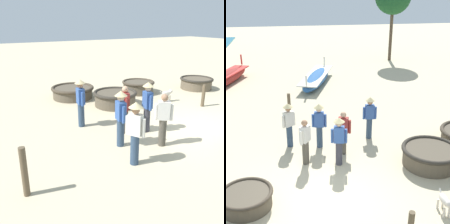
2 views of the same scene
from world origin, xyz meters
TOP-DOWN VIEW (x-y plane):
  - ground_plane at (0.00, 0.00)m, footprint 80.00×80.00m
  - coracle_far_left at (-2.09, 0.06)m, footprint 1.43×1.43m
  - coracle_weathered at (3.62, 1.26)m, footprint 1.89×1.89m
  - long_boat_ochre_hull at (0.89, 11.03)m, footprint 2.66×5.20m
  - long_boat_white_hull at (-4.45, 11.71)m, footprint 2.46×4.87m
  - fisherman_standing_left at (-0.39, 1.99)m, footprint 0.38×0.44m
  - fisherman_hauling at (-0.88, 3.30)m, footprint 0.47×0.37m
  - fisherman_standing_right at (0.95, 2.45)m, footprint 0.51×0.31m
  - fisherman_with_hat at (0.19, 3.07)m, footprint 0.52×0.36m
  - fisherman_by_coracle at (2.14, 3.47)m, footprint 0.53×0.36m
  - fisherman_crouching at (0.68, 1.76)m, footprint 0.52×0.36m
  - dog at (2.95, -1.06)m, footprint 0.22×0.69m
  - mooring_post_shoreline at (-0.83, 6.00)m, footprint 0.14×0.14m

SIDE VIEW (x-z plane):
  - ground_plane at x=0.00m, z-range 0.00..0.00m
  - coracle_far_left at x=-2.09m, z-range 0.02..0.50m
  - long_boat_ochre_hull at x=0.89m, z-range -0.24..0.89m
  - coracle_weathered at x=3.62m, z-range 0.03..0.66m
  - dog at x=2.95m, z-range 0.10..0.64m
  - long_boat_white_hull at x=-4.45m, z-range -0.28..1.05m
  - mooring_post_shoreline at x=-0.83m, z-range 0.00..1.12m
  - fisherman_standing_left at x=-0.39m, z-range 0.05..1.62m
  - fisherman_standing_right at x=0.95m, z-range 0.05..1.62m
  - fisherman_hauling at x=-0.88m, z-range 0.12..1.79m
  - fisherman_with_hat at x=0.19m, z-range 0.12..1.79m
  - fisherman_by_coracle at x=2.14m, z-range 0.12..1.79m
  - fisherman_crouching at x=0.68m, z-range 0.12..1.79m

